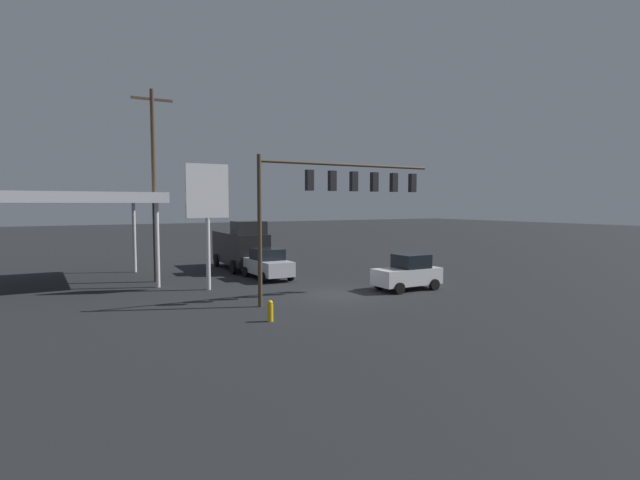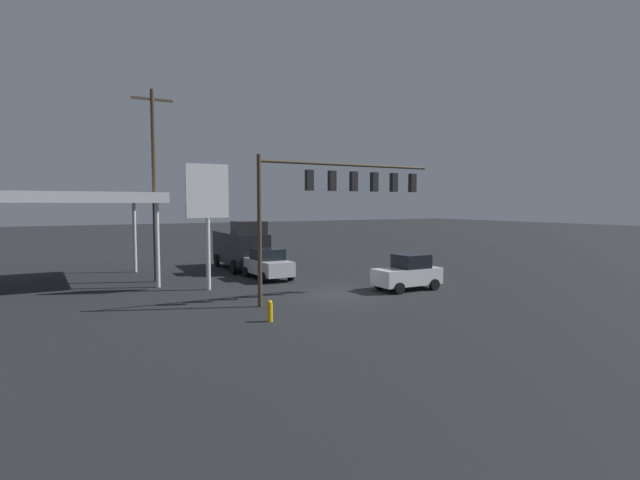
{
  "view_description": "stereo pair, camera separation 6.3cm",
  "coord_description": "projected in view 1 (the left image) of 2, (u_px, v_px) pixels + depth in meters",
  "views": [
    {
      "loc": [
        13.96,
        22.06,
        4.78
      ],
      "look_at": [
        0.0,
        -2.0,
        2.75
      ],
      "focal_mm": 28.0,
      "sensor_mm": 36.0,
      "label": 1
    },
    {
      "loc": [
        13.9,
        22.1,
        4.78
      ],
      "look_at": [
        0.0,
        -2.0,
        2.75
      ],
      "focal_mm": 28.0,
      "sensor_mm": 36.0,
      "label": 2
    }
  ],
  "objects": [
    {
      "name": "ground_plane",
      "position": [
        339.0,
        294.0,
        26.37
      ],
      "size": [
        200.0,
        200.0,
        0.0
      ],
      "primitive_type": "plane",
      "color": "black"
    },
    {
      "name": "utility_pole",
      "position": [
        154.0,
        182.0,
        30.11
      ],
      "size": [
        2.4,
        0.26,
        11.61
      ],
      "color": "#473828",
      "rests_on": "ground"
    },
    {
      "name": "delivery_truck",
      "position": [
        241.0,
        246.0,
        36.14
      ],
      "size": [
        2.91,
        6.94,
        3.58
      ],
      "rotation": [
        0.0,
        0.0,
        1.51
      ],
      "color": "black",
      "rests_on": "ground"
    },
    {
      "name": "traffic_signal_assembly",
      "position": [
        340.0,
        189.0,
        25.0
      ],
      "size": [
        10.0,
        0.43,
        7.03
      ],
      "color": "#473828",
      "rests_on": "ground"
    },
    {
      "name": "hatchback_crossing",
      "position": [
        408.0,
        273.0,
        27.7
      ],
      "size": [
        3.81,
        1.97,
        1.97
      ],
      "rotation": [
        0.0,
        0.0,
        0.0
      ],
      "color": "silver",
      "rests_on": "ground"
    },
    {
      "name": "gas_station_canopy",
      "position": [
        56.0,
        199.0,
        28.92
      ],
      "size": [
        10.97,
        8.57,
        5.42
      ],
      "color": "silver",
      "rests_on": "ground"
    },
    {
      "name": "sedan_far",
      "position": [
        267.0,
        264.0,
        31.74
      ],
      "size": [
        2.07,
        4.41,
        1.93
      ],
      "rotation": [
        0.0,
        0.0,
        1.57
      ],
      "color": "silver",
      "rests_on": "ground"
    },
    {
      "name": "price_sign",
      "position": [
        207.0,
        198.0,
        27.38
      ],
      "size": [
        2.37,
        0.27,
        6.96
      ],
      "color": "silver",
      "rests_on": "ground"
    },
    {
      "name": "fire_hydrant",
      "position": [
        270.0,
        311.0,
        20.23
      ],
      "size": [
        0.24,
        0.24,
        0.88
      ],
      "color": "gold",
      "rests_on": "ground"
    }
  ]
}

